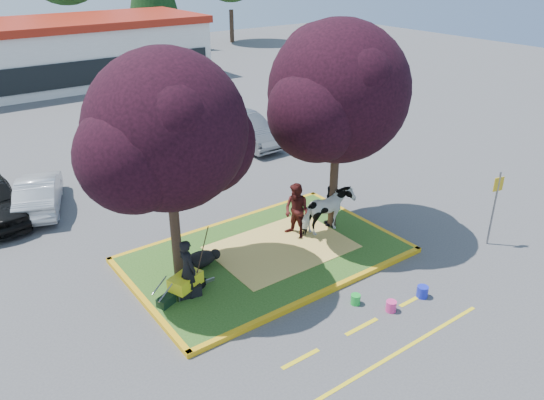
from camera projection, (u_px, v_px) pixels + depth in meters
ground at (266, 257)px, 16.58m from camera, size 90.00×90.00×0.00m
median_island at (266, 255)px, 16.55m from camera, size 8.00×5.00×0.15m
curb_near at (320, 294)px, 14.66m from camera, size 8.30×0.16×0.15m
curb_far at (223, 224)px, 18.43m from camera, size 8.30×0.16×0.15m
curb_left at (144, 301)px, 14.37m from camera, size 0.16×5.30×0.15m
curb_right at (360, 220)px, 18.72m from camera, size 0.16×5.30×0.15m
straw_bedding at (282, 247)px, 16.83m from camera, size 4.20×3.00×0.01m
tree_purple_left at (168, 138)px, 13.52m from camera, size 5.06×4.20×6.51m
tree_purple_right at (339, 98)px, 16.32m from camera, size 5.30×4.40×6.82m
fire_lane_stripe_a at (301, 359)px, 12.44m from camera, size 1.10×0.12×0.01m
fire_lane_stripe_b at (362, 327)px, 13.51m from camera, size 1.10×0.12×0.01m
fire_lane_stripe_c at (414, 299)px, 14.57m from camera, size 1.10×0.12×0.01m
fire_lane_long at (397, 353)px, 12.63m from camera, size 6.00×0.10×0.01m
retail_building at (58, 52)px, 37.14m from camera, size 20.40×8.40×4.40m
cow at (327, 211)px, 17.42m from camera, size 1.84×0.86×1.54m
calf at (199, 260)px, 15.72m from camera, size 1.13×0.73×0.46m
handler at (188, 268)px, 14.14m from camera, size 0.45×0.65×1.70m
visitor_a at (297, 211)px, 17.10m from camera, size 0.88×1.03×1.85m
visitor_b at (330, 205)px, 17.93m from camera, size 0.69×0.93×1.46m
wheelbarrow at (186, 281)px, 14.36m from camera, size 1.62×0.83×0.61m
gear_bag_dark at (190, 290)px, 14.42m from camera, size 0.69×0.49×0.32m
gear_bag_green at (166, 301)px, 14.05m from camera, size 0.54×0.44×0.25m
sign_post at (495, 201)px, 16.67m from camera, size 0.35×0.12×2.53m
bucket_green at (355, 299)px, 14.33m from camera, size 0.34×0.34×0.29m
bucket_pink at (391, 306)px, 14.04m from camera, size 0.34×0.34×0.30m
bucket_blue at (422, 292)px, 14.61m from camera, size 0.38×0.38×0.33m
car_silver at (39, 193)px, 19.39m from camera, size 2.58×4.17×1.30m
car_red at (147, 159)px, 22.52m from camera, size 3.17×5.03×1.29m
car_white at (199, 144)px, 24.41m from camera, size 2.37×4.32×1.19m
car_grey at (245, 130)px, 25.83m from camera, size 1.76×4.71×1.54m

